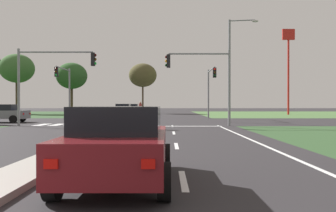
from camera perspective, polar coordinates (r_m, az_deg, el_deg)
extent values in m
plane|color=#282628|center=(32.39, -5.56, -2.48)|extent=(200.00, 200.00, 0.00)
cube|color=#476B38|center=(60.94, 21.57, -1.18)|extent=(35.00, 35.00, 0.01)
cube|color=gray|center=(13.65, -13.48, -6.06)|extent=(1.20, 22.00, 0.14)
cube|color=gray|center=(57.30, -3.10, -1.18)|extent=(1.20, 36.00, 0.14)
cube|color=silver|center=(7.52, 2.55, -11.83)|extent=(0.14, 2.00, 0.01)
cube|color=silver|center=(13.44, 1.44, -6.43)|extent=(0.14, 2.00, 0.01)
cube|color=silver|center=(19.41, 1.02, -4.35)|extent=(0.14, 2.00, 0.01)
cube|color=silver|center=(25.39, 0.80, -3.24)|extent=(0.14, 2.00, 0.01)
cube|color=silver|center=(14.74, 14.56, -5.84)|extent=(0.14, 24.00, 0.01)
cube|color=silver|center=(25.25, 1.48, -3.26)|extent=(6.40, 0.50, 0.01)
cube|color=silver|center=(28.68, -19.46, -2.85)|extent=(0.70, 2.80, 0.01)
cube|color=silver|center=(28.32, -17.27, -2.89)|extent=(0.70, 2.80, 0.01)
cube|color=silver|center=(28.00, -15.02, -2.92)|extent=(0.70, 2.80, 0.01)
cube|color=silver|center=(27.72, -12.72, -2.95)|extent=(0.70, 2.80, 0.01)
cube|color=silver|center=(27.49, -10.38, -2.97)|extent=(0.70, 2.80, 0.01)
cube|color=silver|center=(27.31, -8.00, -2.99)|extent=(0.70, 2.80, 0.01)
cube|color=#161E47|center=(43.96, -7.15, -0.83)|extent=(1.84, 4.34, 0.76)
cube|color=black|center=(44.10, -7.13, 0.01)|extent=(1.62, 2.00, 0.52)
cube|color=red|center=(46.05, -5.95, -0.68)|extent=(0.20, 0.04, 0.14)
cube|color=red|center=(46.22, -7.67, -0.68)|extent=(0.20, 0.04, 0.14)
cylinder|color=black|center=(42.48, -6.16, -1.38)|extent=(0.22, 0.64, 0.64)
cylinder|color=black|center=(42.72, -8.61, -1.37)|extent=(0.22, 0.64, 0.64)
cylinder|color=black|center=(45.24, -5.77, -1.27)|extent=(0.22, 0.64, 0.64)
cylinder|color=black|center=(45.47, -8.08, -1.27)|extent=(0.22, 0.64, 0.64)
cube|color=#B7B7BC|center=(54.10, -5.66, -0.61)|extent=(1.78, 4.20, 0.75)
cube|color=black|center=(54.24, -5.65, 0.06)|extent=(1.56, 1.93, 0.52)
cube|color=red|center=(56.15, -4.76, -0.50)|extent=(0.20, 0.04, 0.14)
cube|color=red|center=(56.28, -6.13, -0.50)|extent=(0.20, 0.04, 0.14)
cylinder|color=black|center=(52.68, -4.85, -1.05)|extent=(0.22, 0.64, 0.64)
cylinder|color=black|center=(52.86, -6.77, -1.04)|extent=(0.22, 0.64, 0.64)
cylinder|color=black|center=(55.36, -4.61, -0.98)|extent=(0.22, 0.64, 0.64)
cylinder|color=black|center=(55.54, -6.44, -0.98)|extent=(0.22, 0.64, 0.64)
cube|color=slate|center=(33.76, -24.97, -1.25)|extent=(4.18, 1.85, 0.71)
cube|color=black|center=(33.69, -24.74, -0.20)|extent=(1.92, 1.63, 0.52)
cube|color=red|center=(32.27, -22.10, -1.19)|extent=(0.04, 0.20, 0.14)
cube|color=red|center=(33.58, -21.20, -1.13)|extent=(0.04, 0.20, 0.14)
cylinder|color=black|center=(32.38, -23.52, -1.94)|extent=(0.64, 0.22, 0.64)
cylinder|color=black|center=(34.08, -22.27, -1.82)|extent=(0.64, 0.22, 0.64)
cube|color=maroon|center=(7.24, -7.66, -6.97)|extent=(1.81, 4.17, 0.70)
cube|color=black|center=(7.04, -7.83, -2.20)|extent=(1.59, 1.92, 0.52)
cube|color=red|center=(5.34, -18.21, -8.84)|extent=(0.20, 0.04, 0.14)
cube|color=red|center=(5.09, -3.11, -9.28)|extent=(0.20, 0.04, 0.14)
cylinder|color=black|center=(8.74, -12.42, -8.02)|extent=(0.22, 0.64, 0.64)
cylinder|color=black|center=(8.54, -0.34, -8.21)|extent=(0.22, 0.64, 0.64)
cylinder|color=black|center=(6.21, -17.87, -11.48)|extent=(0.22, 0.64, 0.64)
cylinder|color=black|center=(5.92, -0.53, -12.05)|extent=(0.22, 0.64, 0.64)
cylinder|color=gray|center=(25.99, 9.88, 2.84)|extent=(0.18, 0.18, 5.46)
cylinder|color=gray|center=(25.94, 5.06, 8.35)|extent=(4.38, 0.12, 0.12)
cube|color=black|center=(25.78, 0.16, 7.23)|extent=(0.26, 0.32, 0.95)
sphere|color=#360503|center=(25.81, -0.20, 7.89)|extent=(0.20, 0.20, 0.20)
sphere|color=orange|center=(25.78, -0.20, 7.23)|extent=(0.20, 0.20, 0.20)
sphere|color=black|center=(25.74, -0.20, 6.57)|extent=(0.20, 0.20, 0.20)
cylinder|color=gray|center=(39.05, 6.58, 1.92)|extent=(0.18, 0.18, 5.33)
cylinder|color=gray|center=(36.64, 7.04, 5.81)|extent=(0.12, 5.17, 0.12)
cube|color=black|center=(34.04, 7.57, 5.34)|extent=(0.32, 0.26, 0.95)
sphere|color=red|center=(33.91, 7.61, 5.87)|extent=(0.20, 0.20, 0.20)
sphere|color=#3A2405|center=(33.88, 7.61, 5.36)|extent=(0.20, 0.20, 0.20)
sphere|color=black|center=(33.86, 7.60, 4.86)|extent=(0.20, 0.20, 0.20)
cylinder|color=gray|center=(40.28, -15.46, 1.95)|extent=(0.18, 0.18, 5.47)
cylinder|color=gray|center=(38.25, -16.38, 5.76)|extent=(0.12, 4.54, 0.12)
cube|color=black|center=(36.04, -17.40, 5.26)|extent=(0.32, 0.26, 0.95)
sphere|color=#360503|center=(35.92, -17.48, 5.76)|extent=(0.20, 0.20, 0.20)
sphere|color=#3A2405|center=(35.89, -17.48, 5.28)|extent=(0.20, 0.20, 0.20)
sphere|color=green|center=(35.87, -17.48, 4.80)|extent=(0.20, 0.20, 0.20)
cylinder|color=gray|center=(27.79, -22.78, 2.79)|extent=(0.18, 0.18, 5.58)
cylinder|color=gray|center=(27.10, -17.49, 8.26)|extent=(5.37, 0.12, 0.12)
cube|color=black|center=(26.35, -11.87, 7.34)|extent=(0.26, 0.32, 0.95)
sphere|color=#360503|center=(26.36, -11.52, 8.00)|extent=(0.20, 0.20, 0.20)
sphere|color=#3A2405|center=(26.32, -11.52, 7.35)|extent=(0.20, 0.20, 0.20)
sphere|color=green|center=(26.28, -11.52, 6.70)|extent=(0.20, 0.20, 0.20)
cylinder|color=gray|center=(30.83, 9.92, 5.53)|extent=(0.20, 0.20, 8.77)
cylinder|color=gray|center=(31.52, 11.91, 13.31)|extent=(2.11, 0.48, 0.10)
ellipsoid|color=#B2B2A8|center=(31.54, 13.89, 13.11)|extent=(0.56, 0.28, 0.20)
cylinder|color=#335184|center=(41.50, -4.38, -1.15)|extent=(0.16, 0.16, 0.74)
cylinder|color=maroon|center=(41.49, -4.38, -0.11)|extent=(0.34, 0.34, 0.77)
sphere|color=tan|center=(41.49, -4.38, 0.58)|extent=(0.22, 0.22, 0.22)
cylinder|color=red|center=(55.58, 18.85, 4.39)|extent=(0.28, 0.28, 11.07)
cube|color=red|center=(56.38, 18.86, 10.82)|extent=(1.80, 0.30, 1.60)
torus|color=yellow|center=(56.42, 18.42, 10.82)|extent=(0.96, 0.16, 0.96)
torus|color=yellow|center=(56.67, 19.19, 10.77)|extent=(0.96, 0.16, 0.96)
cylinder|color=#423323|center=(61.57, -22.99, 1.52)|extent=(0.47, 0.47, 5.77)
ellipsoid|color=#38602D|center=(61.82, -23.00, 5.58)|extent=(5.42, 5.42, 4.60)
cylinder|color=#423323|center=(60.78, -15.12, 1.11)|extent=(0.41, 0.41, 4.84)
ellipsoid|color=#285123|center=(60.95, -15.13, 4.70)|extent=(5.09, 5.09, 4.33)
cylinder|color=#423323|center=(60.18, -3.99, 1.28)|extent=(0.29, 0.29, 5.16)
ellipsoid|color=#4C4728|center=(60.37, -3.99, 4.95)|extent=(4.70, 4.70, 3.99)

